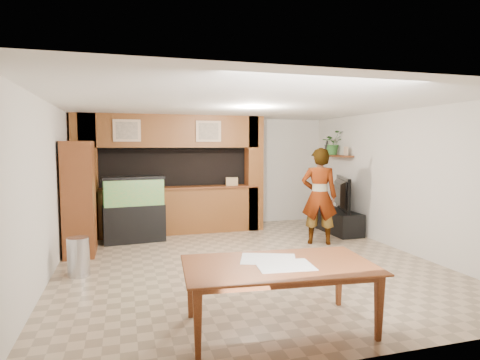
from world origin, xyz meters
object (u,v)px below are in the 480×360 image
object	(u,v)px
pantry_cabinet	(79,198)
television	(337,193)
dining_table	(280,298)
aquarium	(134,210)
person	(319,196)

from	to	relation	value
pantry_cabinet	television	world-z (taller)	pantry_cabinet
pantry_cabinet	dining_table	size ratio (longest dim) A/B	1.01
aquarium	dining_table	world-z (taller)	aquarium
pantry_cabinet	aquarium	xyz separation A→B (m)	(0.95, 0.70, -0.36)
television	person	bearing A→B (deg)	154.07
pantry_cabinet	television	bearing A→B (deg)	4.33
person	dining_table	distance (m)	3.95
television	dining_table	world-z (taller)	television
television	dining_table	distance (m)	5.16
person	dining_table	bearing A→B (deg)	81.73
television	person	distance (m)	1.25
pantry_cabinet	dining_table	xyz separation A→B (m)	(2.32, -3.74, -0.66)
aquarium	dining_table	xyz separation A→B (m)	(1.37, -4.45, -0.30)
aquarium	person	bearing A→B (deg)	-23.64
pantry_cabinet	television	xyz separation A→B (m)	(5.35, 0.40, -0.14)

